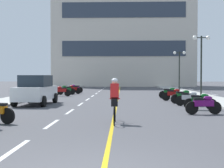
% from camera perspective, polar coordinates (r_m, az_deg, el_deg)
% --- Properties ---
extents(ground_plane, '(140.00, 140.00, 0.00)m').
position_cam_1_polar(ground_plane, '(26.44, 0.56, -2.35)').
color(ground_plane, '#47474C').
extents(curb_left, '(2.40, 72.00, 0.12)m').
position_cam_1_polar(curb_left, '(30.44, -13.00, -1.77)').
color(curb_left, '#A8A8A3').
rests_on(curb_left, ground).
extents(curb_right, '(2.40, 72.00, 0.12)m').
position_cam_1_polar(curb_right, '(30.15, 14.51, -1.81)').
color(curb_right, '#A8A8A3').
rests_on(curb_right, ground).
extents(lane_dash_0, '(0.14, 2.20, 0.01)m').
position_cam_1_polar(lane_dash_0, '(8.01, -17.44, -11.38)').
color(lane_dash_0, silver).
rests_on(lane_dash_0, ground).
extents(lane_dash_1, '(0.14, 2.20, 0.01)m').
position_cam_1_polar(lane_dash_1, '(11.80, -10.96, -7.19)').
color(lane_dash_1, silver).
rests_on(lane_dash_1, ground).
extents(lane_dash_2, '(0.14, 2.20, 0.01)m').
position_cam_1_polar(lane_dash_2, '(15.69, -7.71, -5.01)').
color(lane_dash_2, silver).
rests_on(lane_dash_2, ground).
extents(lane_dash_3, '(0.14, 2.20, 0.01)m').
position_cam_1_polar(lane_dash_3, '(19.63, -5.77, -3.70)').
color(lane_dash_3, silver).
rests_on(lane_dash_3, ground).
extents(lane_dash_4, '(0.14, 2.20, 0.01)m').
position_cam_1_polar(lane_dash_4, '(23.58, -4.48, -2.82)').
color(lane_dash_4, silver).
rests_on(lane_dash_4, ground).
extents(lane_dash_5, '(0.14, 2.20, 0.01)m').
position_cam_1_polar(lane_dash_5, '(27.55, -3.56, -2.19)').
color(lane_dash_5, silver).
rests_on(lane_dash_5, ground).
extents(lane_dash_6, '(0.14, 2.20, 0.01)m').
position_cam_1_polar(lane_dash_6, '(31.53, -2.87, -1.72)').
color(lane_dash_6, silver).
rests_on(lane_dash_6, ground).
extents(lane_dash_7, '(0.14, 2.20, 0.01)m').
position_cam_1_polar(lane_dash_7, '(35.51, -2.34, -1.36)').
color(lane_dash_7, silver).
rests_on(lane_dash_7, ground).
extents(lane_dash_8, '(0.14, 2.20, 0.01)m').
position_cam_1_polar(lane_dash_8, '(39.50, -1.92, -1.07)').
color(lane_dash_8, silver).
rests_on(lane_dash_8, ground).
extents(lane_dash_9, '(0.14, 2.20, 0.01)m').
position_cam_1_polar(lane_dash_9, '(43.49, -1.57, -0.83)').
color(lane_dash_9, silver).
rests_on(lane_dash_9, ground).
extents(lane_dash_10, '(0.14, 2.20, 0.01)m').
position_cam_1_polar(lane_dash_10, '(47.48, -1.28, -0.64)').
color(lane_dash_10, silver).
rests_on(lane_dash_10, ground).
extents(lane_dash_11, '(0.14, 2.20, 0.01)m').
position_cam_1_polar(lane_dash_11, '(51.47, -1.04, -0.47)').
color(lane_dash_11, silver).
rests_on(lane_dash_11, ground).
extents(centre_line_yellow, '(0.12, 66.00, 0.01)m').
position_cam_1_polar(centre_line_yellow, '(29.43, 1.18, -1.95)').
color(centre_line_yellow, gold).
rests_on(centre_line_yellow, ground).
extents(office_building, '(23.66, 7.54, 20.65)m').
position_cam_1_polar(office_building, '(54.75, 2.10, 10.48)').
color(office_building, beige).
rests_on(office_building, ground).
extents(street_lamp_mid, '(1.46, 0.36, 5.02)m').
position_cam_1_polar(street_lamp_mid, '(27.16, 16.02, 5.72)').
color(street_lamp_mid, black).
rests_on(street_lamp_mid, curb_right).
extents(street_lamp_far, '(1.46, 0.36, 4.54)m').
position_cam_1_polar(street_lamp_far, '(37.45, 12.22, 4.10)').
color(street_lamp_far, black).
rests_on(street_lamp_far, curb_right).
extents(parked_car_near, '(2.00, 4.24, 1.82)m').
position_cam_1_polar(parked_car_near, '(19.76, -13.73, -1.04)').
color(parked_car_near, black).
rests_on(parked_car_near, ground).
extents(motorcycle_3, '(1.70, 0.60, 0.92)m').
position_cam_1_polar(motorcycle_3, '(14.98, 16.43, -3.56)').
color(motorcycle_3, black).
rests_on(motorcycle_3, ground).
extents(motorcycle_4, '(1.69, 0.61, 0.92)m').
position_cam_1_polar(motorcycle_4, '(16.86, 15.90, -3.00)').
color(motorcycle_4, black).
rests_on(motorcycle_4, ground).
extents(motorcycle_5, '(1.64, 0.78, 0.92)m').
position_cam_1_polar(motorcycle_5, '(18.87, 14.06, -2.51)').
color(motorcycle_5, black).
rests_on(motorcycle_5, ground).
extents(motorcycle_6, '(1.67, 0.69, 0.92)m').
position_cam_1_polar(motorcycle_6, '(20.64, 12.92, -2.16)').
color(motorcycle_6, black).
rests_on(motorcycle_6, ground).
extents(motorcycle_7, '(1.70, 0.60, 0.92)m').
position_cam_1_polar(motorcycle_7, '(22.56, 11.29, -1.84)').
color(motorcycle_7, black).
rests_on(motorcycle_7, ground).
extents(motorcycle_8, '(1.70, 0.60, 0.92)m').
position_cam_1_polar(motorcycle_8, '(24.67, 10.54, -1.56)').
color(motorcycle_8, black).
rests_on(motorcycle_8, ground).
extents(motorcycle_9, '(1.69, 0.61, 0.92)m').
position_cam_1_polar(motorcycle_9, '(27.58, -9.22, -1.23)').
color(motorcycle_9, black).
rests_on(motorcycle_9, ground).
extents(motorcycle_10, '(1.67, 0.69, 0.92)m').
position_cam_1_polar(motorcycle_10, '(29.70, -8.37, -1.03)').
color(motorcycle_10, black).
rests_on(motorcycle_10, ground).
extents(motorcycle_11, '(1.63, 0.81, 0.92)m').
position_cam_1_polar(motorcycle_11, '(31.12, -7.13, -0.91)').
color(motorcycle_11, black).
rests_on(motorcycle_11, ground).
extents(motorcycle_12, '(1.68, 0.64, 0.92)m').
position_cam_1_polar(motorcycle_12, '(32.91, -6.80, -0.78)').
color(motorcycle_12, black).
rests_on(motorcycle_12, ground).
extents(cyclist_rider, '(0.42, 1.77, 1.71)m').
position_cam_1_polar(cyclist_rider, '(11.74, 0.48, -2.86)').
color(cyclist_rider, black).
rests_on(cyclist_rider, ground).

